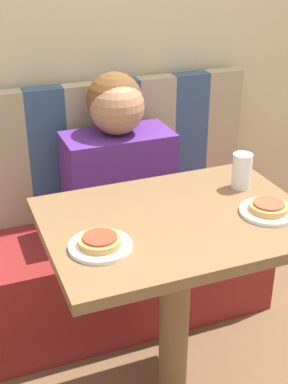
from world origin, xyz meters
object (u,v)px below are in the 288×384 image
(person, at_px, (118,157))
(plate_left, at_px, (100,246))
(plate_right, at_px, (268,212))
(pizza_right, at_px, (269,206))
(drinking_cup, at_px, (242,171))
(pizza_left, at_px, (100,240))

(person, distance_m, plate_left, 0.69)
(person, xyz_separation_m, plate_right, (0.27, -0.64, 0.03))
(pizza_right, distance_m, drinking_cup, 0.19)
(drinking_cup, bearing_deg, plate_right, -94.56)
(person, height_order, pizza_right, person)
(person, height_order, plate_left, person)
(plate_left, height_order, plate_right, same)
(plate_left, xyz_separation_m, plate_right, (0.53, 0.00, 0.00))
(plate_right, height_order, pizza_left, pizza_left)
(pizza_left, distance_m, pizza_right, 0.53)
(plate_left, relative_size, pizza_right, 1.46)
(plate_left, distance_m, plate_right, 0.53)
(drinking_cup, bearing_deg, plate_left, -161.03)
(plate_left, distance_m, pizza_right, 0.53)
(plate_right, relative_size, drinking_cup, 1.46)
(plate_left, bearing_deg, drinking_cup, 18.97)
(plate_left, bearing_deg, pizza_right, 0.00)
(person, height_order, pizza_left, person)
(person, bearing_deg, plate_left, -112.79)
(drinking_cup, bearing_deg, pizza_right, -94.56)
(pizza_right, bearing_deg, drinking_cup, 85.44)
(plate_right, bearing_deg, drinking_cup, 85.44)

